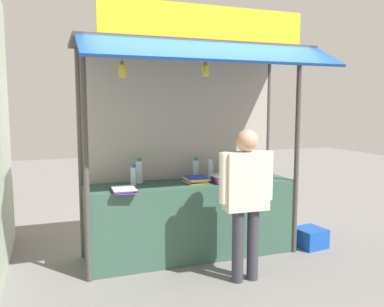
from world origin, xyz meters
The scene contains 16 objects.
ground_plane centered at (0.00, 0.00, 0.00)m, with size 20.00×20.00×0.00m, color slate.
stall_counter centered at (0.00, 0.00, 0.46)m, with size 2.50×0.61×0.91m, color #385B4C.
stall_structure centered at (0.00, 0.10, 1.71)m, with size 2.70×1.44×2.86m.
water_bottle_center centered at (-0.69, 0.07, 1.02)m, with size 0.07×0.07×0.24m.
water_bottle_mid_left centered at (1.09, 0.10, 1.04)m, with size 0.08×0.08×0.28m.
water_bottle_front_right centered at (0.30, 0.16, 1.02)m, with size 0.07×0.07×0.24m.
water_bottle_far_left centered at (-0.60, 0.19, 1.05)m, with size 0.08×0.08×0.30m.
water_bottle_rear_center centered at (0.14, 0.24, 1.03)m, with size 0.07×0.07×0.26m.
magazine_stack_mid_right centered at (0.05, -0.01, 0.94)m, with size 0.28×0.32×0.07m.
magazine_stack_back_right centered at (0.66, -0.13, 0.94)m, with size 0.27×0.28×0.06m.
magazine_stack_back_left centered at (-0.86, -0.25, 0.93)m, with size 0.27×0.31×0.04m.
magazine_stack_left centered at (0.36, -0.12, 0.96)m, with size 0.28×0.33×0.09m.
banana_bunch_leftmost centered at (0.01, -0.40, 2.20)m, with size 0.10×0.10×0.25m.
banana_bunch_inner_left centered at (-0.88, -0.41, 2.17)m, with size 0.10×0.11×0.28m.
vendor_person centered at (0.29, -0.84, 0.96)m, with size 0.60×0.23×1.59m.
plastic_crate centered at (1.55, -0.22, 0.12)m, with size 0.35×0.35×0.24m, color #194CB2.
Camera 1 is at (-1.59, -4.43, 1.82)m, focal length 37.39 mm.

